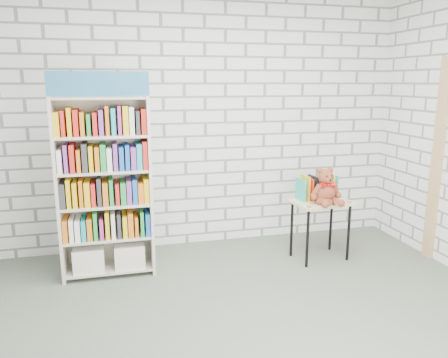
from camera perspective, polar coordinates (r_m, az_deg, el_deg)
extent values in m
plane|color=#50594B|center=(3.51, 4.85, -19.27)|extent=(4.50, 4.50, 0.00)
cube|color=silver|center=(4.94, -2.46, 7.32)|extent=(4.50, 0.02, 2.80)
cube|color=beige|center=(4.31, -20.79, -1.49)|extent=(0.03, 0.34, 1.73)
cube|color=beige|center=(4.29, -9.65, -0.90)|extent=(0.03, 0.34, 1.73)
cube|color=beige|center=(4.43, -15.21, -0.73)|extent=(0.86, 0.02, 1.73)
cube|color=#2C6890|center=(4.01, -16.07, 11.87)|extent=(0.86, 0.02, 0.21)
cube|color=beige|center=(4.53, -14.64, -11.16)|extent=(0.81, 0.32, 0.02)
cube|color=beige|center=(4.42, -14.88, -7.27)|extent=(0.81, 0.32, 0.02)
cube|color=beige|center=(4.32, -15.12, -3.18)|extent=(0.81, 0.32, 0.02)
cube|color=beige|center=(4.24, -15.37, 1.07)|extent=(0.81, 0.32, 0.02)
cube|color=beige|center=(4.19, -15.63, 5.45)|extent=(0.81, 0.32, 0.02)
cube|color=beige|center=(4.17, -15.91, 10.17)|extent=(0.81, 0.32, 0.02)
cube|color=silver|center=(4.49, -17.21, -9.78)|extent=(0.29, 0.28, 0.23)
cube|color=silver|center=(4.49, -12.25, -9.54)|extent=(0.29, 0.28, 0.23)
cube|color=#333338|center=(4.37, -14.97, -5.74)|extent=(0.81, 0.28, 0.23)
cube|color=red|center=(4.28, -15.22, -1.58)|extent=(0.81, 0.28, 0.23)
cube|color=yellow|center=(4.21, -15.47, 2.74)|extent=(0.81, 0.28, 0.23)
cube|color=blue|center=(4.17, -15.73, 7.17)|extent=(0.81, 0.28, 0.23)
cube|color=#DFC785|center=(4.68, 12.58, -2.96)|extent=(0.64, 0.48, 0.03)
cylinder|color=black|center=(4.52, 10.85, -7.68)|extent=(0.03, 0.03, 0.61)
cylinder|color=black|center=(4.78, 8.82, -6.49)|extent=(0.03, 0.03, 0.61)
cylinder|color=black|center=(4.79, 15.95, -6.76)|extent=(0.03, 0.03, 0.61)
cylinder|color=black|center=(5.03, 13.78, -5.70)|extent=(0.03, 0.03, 0.61)
cylinder|color=black|center=(4.43, 11.06, -3.63)|extent=(0.04, 0.04, 0.01)
cylinder|color=black|center=(4.70, 16.04, -2.96)|extent=(0.04, 0.04, 0.01)
cube|color=teal|center=(4.62, 9.94, -1.31)|extent=(0.04, 0.18, 0.25)
cube|color=gold|center=(4.65, 10.47, -1.25)|extent=(0.04, 0.18, 0.25)
cube|color=red|center=(4.67, 10.99, -1.20)|extent=(0.04, 0.18, 0.25)
cube|color=black|center=(4.70, 11.51, -1.14)|extent=(0.04, 0.18, 0.25)
cube|color=silver|center=(4.73, 12.02, -1.09)|extent=(0.04, 0.18, 0.25)
cube|color=red|center=(4.75, 12.52, -1.03)|extent=(0.04, 0.18, 0.25)
cube|color=#305DB7|center=(4.78, 13.02, -0.98)|extent=(0.04, 0.18, 0.25)
cube|color=#FFEE54|center=(4.81, 13.51, -0.93)|extent=(0.04, 0.18, 0.25)
cube|color=teal|center=(4.84, 14.00, -0.88)|extent=(0.04, 0.18, 0.25)
ellipsoid|color=brown|center=(4.59, 13.02, -1.72)|extent=(0.22, 0.19, 0.22)
sphere|color=brown|center=(4.55, 13.16, 0.29)|extent=(0.16, 0.16, 0.16)
sphere|color=brown|center=(4.52, 12.47, 1.06)|extent=(0.06, 0.06, 0.06)
sphere|color=brown|center=(4.57, 13.73, 1.14)|extent=(0.06, 0.06, 0.06)
sphere|color=brown|center=(4.50, 13.52, -0.13)|extent=(0.06, 0.06, 0.06)
sphere|color=black|center=(4.47, 13.26, 0.37)|extent=(0.02, 0.02, 0.02)
sphere|color=black|center=(4.50, 13.86, 0.41)|extent=(0.02, 0.02, 0.02)
sphere|color=black|center=(4.47, 13.70, -0.14)|extent=(0.02, 0.02, 0.02)
cylinder|color=brown|center=(4.51, 11.95, -1.50)|extent=(0.11, 0.09, 0.15)
cylinder|color=brown|center=(4.61, 14.35, -1.31)|extent=(0.11, 0.09, 0.15)
sphere|color=brown|center=(4.50, 11.66, -2.35)|extent=(0.06, 0.06, 0.06)
sphere|color=brown|center=(4.63, 14.74, -2.07)|extent=(0.06, 0.06, 0.06)
cylinder|color=brown|center=(4.48, 12.95, -2.94)|extent=(0.12, 0.18, 0.09)
cylinder|color=brown|center=(4.54, 14.33, -2.81)|extent=(0.11, 0.18, 0.09)
sphere|color=brown|center=(4.41, 13.10, -3.28)|extent=(0.07, 0.07, 0.07)
sphere|color=brown|center=(4.50, 15.07, -3.08)|extent=(0.07, 0.07, 0.07)
cone|color=red|center=(4.49, 13.07, -0.79)|extent=(0.06, 0.06, 0.06)
cone|color=red|center=(4.53, 13.87, -0.73)|extent=(0.06, 0.06, 0.06)
sphere|color=red|center=(4.51, 13.49, -0.77)|extent=(0.03, 0.03, 0.03)
cube|color=tan|center=(5.02, 26.06, 2.10)|extent=(0.05, 0.12, 2.10)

